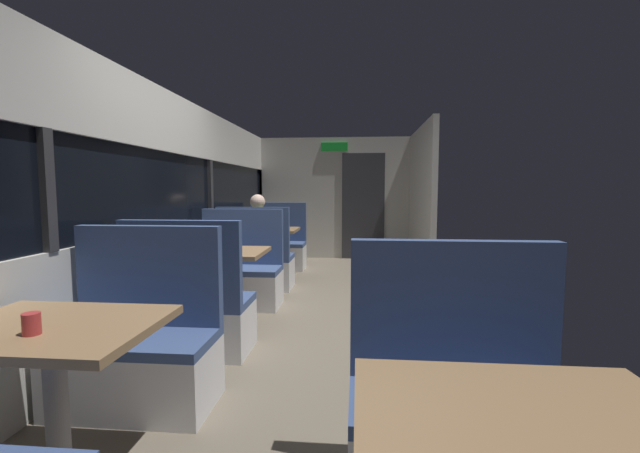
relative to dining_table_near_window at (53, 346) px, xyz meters
The scene contains 16 objects.
ground_plane 2.36m from the dining_table_near_window, 66.82° to the left, with size 3.30×9.20×0.02m, color #665B4C.
carriage_window_panel_left 2.21m from the dining_table_near_window, 104.90° to the left, with size 0.09×8.48×2.30m.
carriage_end_bulkhead 6.38m from the dining_table_near_window, 81.37° to the left, with size 2.90×0.11×2.30m.
carriage_aisle_panel_right 5.63m from the dining_table_near_window, 65.26° to the left, with size 0.08×2.40×2.30m, color beige.
dining_table_near_window is the anchor object (origin of this frame).
bench_near_window_facing_entry 0.77m from the dining_table_near_window, 90.00° to the left, with size 0.95×0.50×1.10m.
dining_table_mid_window 2.21m from the dining_table_near_window, 90.00° to the left, with size 0.90×0.70×0.74m.
bench_mid_window_facing_end 1.54m from the dining_table_near_window, 90.00° to the left, with size 0.95×0.50×1.10m.
bench_mid_window_facing_entry 2.92m from the dining_table_near_window, 90.00° to the left, with size 0.95×0.50×1.10m.
dining_table_far_window 4.41m from the dining_table_near_window, 90.00° to the left, with size 0.90×0.70×0.74m.
bench_far_window_facing_end 3.72m from the dining_table_near_window, 90.00° to the left, with size 0.95×0.50×1.10m.
bench_far_window_facing_entry 5.12m from the dining_table_near_window, 90.00° to the left, with size 0.95×0.50×1.10m.
bench_front_aisle_facing_entry 1.82m from the dining_table_near_window, ahead, with size 0.95×0.50×1.10m.
seated_passenger 3.79m from the dining_table_near_window, 90.00° to the left, with size 0.47×0.55×1.26m.
coffee_cup_primary 0.20m from the dining_table_near_window, 83.07° to the right, with size 0.07×0.07×0.09m.
coffee_cup_secondary 4.34m from the dining_table_near_window, 92.36° to the left, with size 0.07×0.07×0.09m.
Camera 1 is at (0.45, -3.76, 1.34)m, focal length 23.33 mm.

